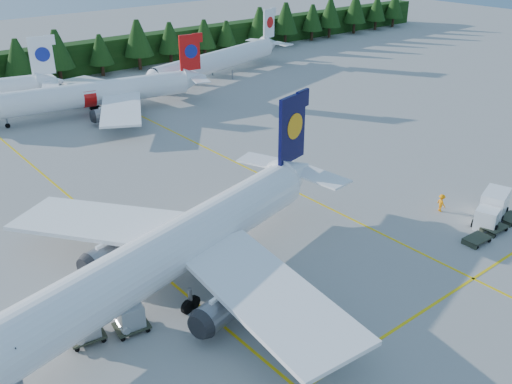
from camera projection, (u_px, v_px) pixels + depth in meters
ground at (371, 273)px, 48.77m from camera, size 320.00×320.00×0.00m
taxi_stripe_a at (114, 235)px, 54.73m from camera, size 0.25×120.00×0.01m
taxi_stripe_b at (272, 180)px, 66.15m from camera, size 0.25×120.00×0.01m
taxi_stripe_cross at (431, 306)px, 44.58m from camera, size 80.00×0.25×0.01m
treeline_hedge at (28, 66)px, 104.72m from camera, size 220.00×4.00×6.00m
airliner_navy at (139, 270)px, 42.42m from camera, size 42.12×34.24×12.47m
airliner_red at (84, 96)px, 86.33m from camera, size 36.86×30.08×10.79m
airliner_far_right at (212, 62)px, 105.78m from camera, size 36.92×12.33×10.95m
service_truck at (492, 208)px, 56.68m from camera, size 6.17×3.74×2.80m
dolly_train at (494, 227)px, 55.05m from camera, size 9.01×1.88×0.15m
uld_pair at (108, 321)px, 40.91m from camera, size 5.71×3.26×1.89m
crew_a at (329, 310)px, 42.79m from camera, size 0.70×0.55×1.70m
crew_b at (279, 313)px, 42.27m from camera, size 0.99×0.80×1.96m
crew_c at (441, 203)px, 58.74m from camera, size 0.76×0.92×1.90m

